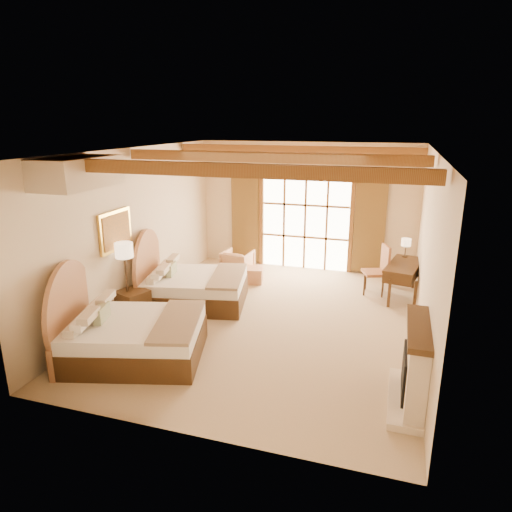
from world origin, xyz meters
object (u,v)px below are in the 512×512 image
at_px(bed_near, 126,332).
at_px(desk, 403,279).
at_px(nightstand, 133,306).
at_px(bed_far, 188,284).
at_px(armchair, 238,263).

relative_size(bed_near, desk, 1.68).
bearing_deg(nightstand, desk, 50.41).
distance_m(bed_far, armchair, 2.02).
xyz_separation_m(bed_far, desk, (4.29, 1.68, -0.01)).
relative_size(bed_near, armchair, 3.62).
xyz_separation_m(bed_near, nightstand, (-0.63, 1.23, -0.12)).
distance_m(bed_far, desk, 4.61).
bearing_deg(desk, nightstand, -139.07).
distance_m(bed_far, nightstand, 1.29).
bearing_deg(nightstand, bed_far, 82.47).
height_order(armchair, desk, desk).
relative_size(nightstand, armchair, 0.87).
height_order(bed_far, nightstand, bed_far).
height_order(bed_near, bed_far, bed_near).
bearing_deg(armchair, nightstand, 77.10).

